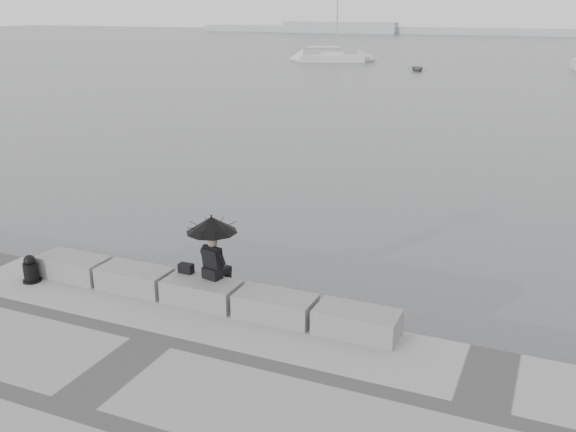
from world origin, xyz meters
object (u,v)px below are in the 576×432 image
at_px(sailboat_left, 332,57).
at_px(dinghy, 417,68).
at_px(mooring_bollard, 31,271).
at_px(seated_person, 212,234).

distance_m(sailboat_left, dinghy, 14.40).
relative_size(mooring_bollard, sailboat_left, 0.05).
xyz_separation_m(seated_person, dinghy, (-8.75, 58.39, -1.75)).
relative_size(seated_person, mooring_bollard, 2.15).
xyz_separation_m(mooring_bollard, sailboat_left, (-16.80, 66.74, -0.25)).
height_order(seated_person, dinghy, seated_person).
bearing_deg(dinghy, mooring_bollard, -104.71).
xyz_separation_m(sailboat_left, dinghy, (12.29, -7.50, -0.29)).
height_order(mooring_bollard, sailboat_left, sailboat_left).
distance_m(seated_person, mooring_bollard, 4.50).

